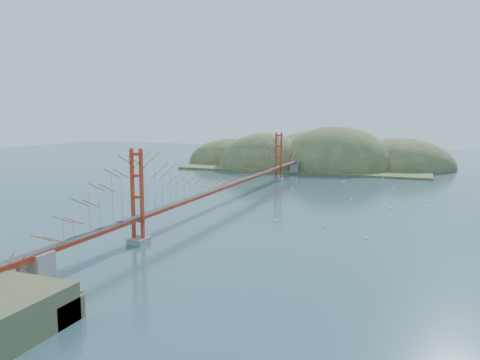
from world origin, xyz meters
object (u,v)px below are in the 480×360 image
(sailboat_0, at_px, (390,207))
(fort, at_px, (28,288))
(bridge, at_px, (231,164))
(sailboat_2, at_px, (366,237))
(sailboat_1, at_px, (427,206))

(sailboat_0, bearing_deg, fort, -117.22)
(bridge, distance_m, fort, 48.40)
(sailboat_2, height_order, sailboat_1, sailboat_2)
(sailboat_0, height_order, sailboat_2, sailboat_0)
(sailboat_0, bearing_deg, bridge, -170.62)
(fort, distance_m, sailboat_0, 59.05)
(sailboat_1, bearing_deg, fort, -120.43)
(sailboat_2, bearing_deg, fort, -129.91)
(fort, bearing_deg, sailboat_2, 50.09)
(fort, xyz_separation_m, sailboat_1, (32.83, 55.88, -0.51))
(bridge, bearing_deg, sailboat_2, -34.51)
(sailboat_0, distance_m, sailboat_1, 6.73)
(fort, relative_size, sailboat_2, 5.04)
(bridge, height_order, fort, bridge)
(fort, xyz_separation_m, sailboat_0, (27.01, 52.51, -0.51))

